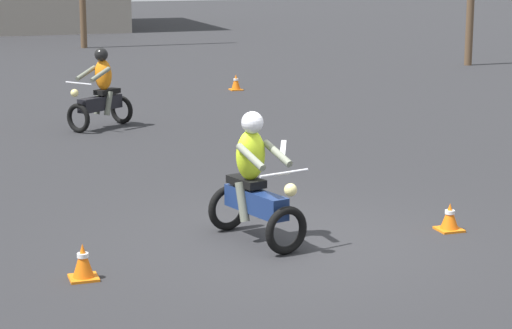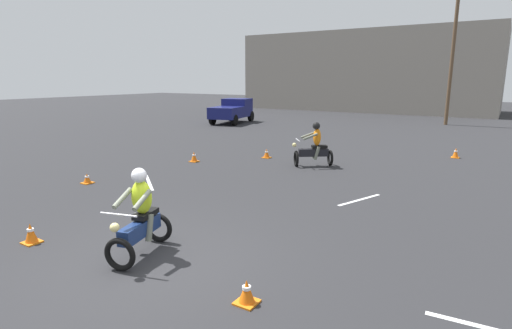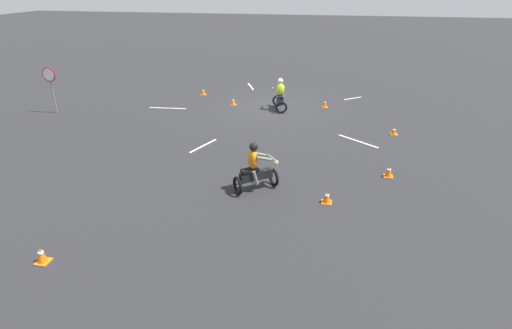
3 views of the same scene
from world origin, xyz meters
The scene contains 16 objects.
ground_plane centered at (0.00, 0.00, 0.00)m, with size 120.00×120.00×0.00m, color #28282B.
motorcycle_rider_foreground centered at (-0.41, 0.19, 0.73)m, with size 0.99×1.56×1.66m.
motorcycle_rider_background centered at (-0.83, 8.99, 0.73)m, with size 1.48×1.33×1.66m.
stop_sign centered at (10.69, 2.89, 1.63)m, with size 0.70×0.08×2.30m.
traffic_cone_near_left centered at (-3.14, 9.39, 0.18)m, with size 0.32×0.32×0.38m.
traffic_cone_near_right centered at (3.49, 13.55, 0.20)m, with size 0.32×0.32×0.42m.
traffic_cone_mid_center centered at (4.41, -1.87, 0.18)m, with size 0.32×0.32×0.37m.
traffic_cone_mid_left centered at (2.18, -0.16, 0.18)m, with size 0.32×0.32×0.37m.
traffic_cone_far_right centered at (-2.70, -0.63, 0.20)m, with size 0.32×0.32×0.41m.
traffic_cone_far_center centered at (-5.18, 7.19, 0.19)m, with size 0.32×0.32×0.40m.
traffic_cone_far_left centered at (-5.84, 2.87, 0.15)m, with size 0.32×0.32×0.32m.
lane_stripe_e centered at (5.44, 1.05, 0.00)m, with size 0.10×1.98×0.01m, color silver.
lane_stripe_n centered at (1.98, 5.72, 0.00)m, with size 0.10×1.68×0.01m, color silver.
lane_stripe_nw centered at (-4.28, 3.97, 0.00)m, with size 0.10×2.00×0.01m, color silver.
lane_stripe_sw centered at (-4.22, -2.77, 0.00)m, with size 0.10×1.25×0.01m, color silver.
lane_stripe_s centered at (2.09, -4.39, 0.00)m, with size 0.10×1.77×0.01m, color silver.
Camera 3 is at (-3.05, 20.16, 6.23)m, focal length 28.00 mm.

